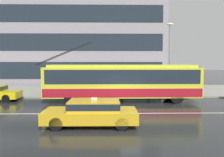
{
  "coord_description": "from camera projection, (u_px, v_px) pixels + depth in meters",
  "views": [
    {
      "loc": [
        -0.92,
        -14.51,
        3.09
      ],
      "look_at": [
        -0.59,
        2.91,
        1.85
      ],
      "focal_mm": 35.47,
      "sensor_mm": 36.0,
      "label": 1
    }
  ],
  "objects": [
    {
      "name": "lane_centre_line",
      "position": [
        123.0,
        113.0,
        13.51
      ],
      "size": [
        72.0,
        0.14,
        0.01
      ],
      "primitive_type": "cube",
      "color": "silver",
      "rests_on": "ground_plane"
    },
    {
      "name": "trolleybus",
      "position": [
        122.0,
        81.0,
        17.68
      ],
      "size": [
        12.86,
        2.59,
        4.75
      ],
      "color": "yellow",
      "rests_on": "ground_plane"
    },
    {
      "name": "pedestrian_approaching_curb",
      "position": [
        103.0,
        76.0,
        21.84
      ],
      "size": [
        1.57,
        1.57,
        2.04
      ],
      "color": "#182A4D",
      "rests_on": "sidewalk_slab"
    },
    {
      "name": "pedestrian_walking_past",
      "position": [
        148.0,
        76.0,
        21.41
      ],
      "size": [
        1.44,
        1.44,
        2.0
      ],
      "color": "#212526",
      "rests_on": "sidewalk_slab"
    },
    {
      "name": "taxi_oncoming_near",
      "position": [
        92.0,
        111.0,
        10.85
      ],
      "size": [
        4.55,
        1.86,
        1.39
      ],
      "color": "gold",
      "rests_on": "ground_plane"
    },
    {
      "name": "pedestrian_waiting_by_pole",
      "position": [
        90.0,
        77.0,
        21.61
      ],
      "size": [
        1.16,
        1.16,
        1.92
      ],
      "color": "#272E4D",
      "rests_on": "sidewalk_slab"
    },
    {
      "name": "pedestrian_at_shelter",
      "position": [
        122.0,
        77.0,
        20.4
      ],
      "size": [
        1.17,
        1.17,
        2.06
      ],
      "color": "#494340",
      "rests_on": "sidewalk_slab"
    },
    {
      "name": "sidewalk_slab",
      "position": [
        116.0,
        90.0,
        24.37
      ],
      "size": [
        80.0,
        10.0,
        0.14
      ],
      "primitive_type": "cube",
      "color": "gray",
      "rests_on": "ground_plane"
    },
    {
      "name": "ground_plane",
      "position": [
        122.0,
        109.0,
        14.71
      ],
      "size": [
        160.0,
        160.0,
        0.0
      ],
      "primitive_type": "plane",
      "color": "#222426"
    },
    {
      "name": "bus_shelter",
      "position": [
        97.0,
        74.0,
        20.67
      ],
      "size": [
        3.96,
        1.8,
        2.51
      ],
      "color": "gray",
      "rests_on": "sidewalk_slab"
    },
    {
      "name": "street_lamp",
      "position": [
        170.0,
        52.0,
        20.38
      ],
      "size": [
        0.6,
        0.32,
        6.59
      ],
      "color": "gray",
      "rests_on": "sidewalk_slab"
    }
  ]
}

